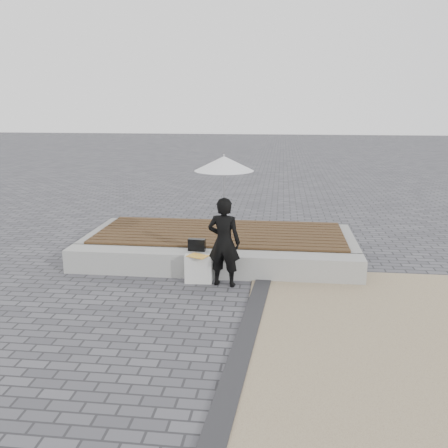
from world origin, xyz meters
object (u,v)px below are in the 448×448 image
Objects in this scene: woman at (224,242)px; seating_ledge at (211,264)px; parasol at (224,164)px; canvas_tote at (199,269)px; handbag at (197,245)px.

seating_ledge is at bearing -50.03° from woman.
parasol is 1.76m from canvas_tote.
woman is at bearing -58.71° from seating_ledge.
canvas_tote is (-0.42, 0.07, -0.48)m from woman.
seating_ledge is at bearing -8.61° from handbag.
canvas_tote reaches higher than seating_ledge.
parasol is at bearing -38.78° from handbag.
woman is 1.24× the size of parasol.
canvas_tote is at bearing -72.02° from handbag.
parasol is (0.26, -0.43, 1.73)m from seating_ledge.
parasol is at bearing -0.00° from woman.
parasol reaches higher than woman.
seating_ledge is 17.28× the size of handbag.
seating_ledge is 0.40m from canvas_tote.
woman is 3.11× the size of canvas_tote.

